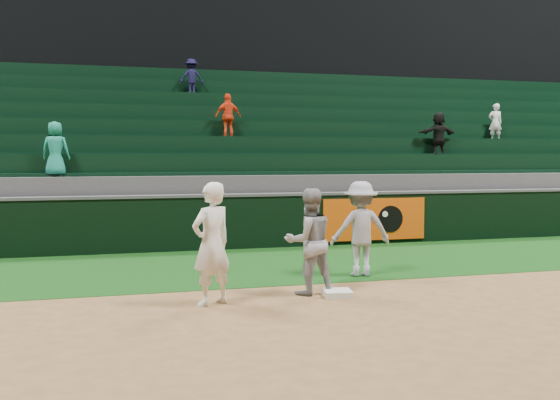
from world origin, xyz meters
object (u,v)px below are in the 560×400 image
object	(u,v)px
first_base	(337,293)
first_baseman	(212,244)
base_coach	(361,229)
baserunner	(309,241)

from	to	relation	value
first_base	first_baseman	distance (m)	2.08
base_coach	baserunner	bearing A→B (deg)	45.54
first_base	first_baseman	bearing A→B (deg)	-178.67
first_base	base_coach	distance (m)	1.85
baserunner	base_coach	distance (m)	1.72
first_base	base_coach	size ratio (longest dim) A/B	0.25
first_baseman	base_coach	distance (m)	3.18
first_base	baserunner	world-z (taller)	baserunner
first_baseman	first_base	bearing A→B (deg)	153.09
first_baseman	baserunner	bearing A→B (deg)	163.07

